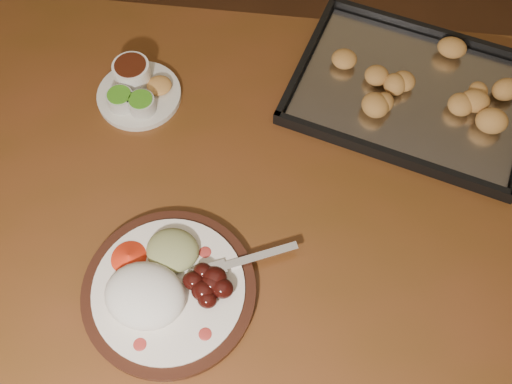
% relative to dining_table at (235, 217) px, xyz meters
% --- Properties ---
extents(dining_table, '(1.63, 1.14, 0.75)m').
position_rel_dining_table_xyz_m(dining_table, '(0.00, 0.00, 0.00)').
color(dining_table, brown).
rests_on(dining_table, ground).
extents(dinner_plate, '(0.33, 0.29, 0.07)m').
position_rel_dining_table_xyz_m(dinner_plate, '(-0.05, -0.21, 0.12)').
color(dinner_plate, '#33160E').
rests_on(dinner_plate, dining_table).
extents(condiment_saucer, '(0.17, 0.17, 0.06)m').
position_rel_dining_table_xyz_m(condiment_saucer, '(-0.25, 0.16, 0.12)').
color(condiment_saucer, silver).
rests_on(condiment_saucer, dining_table).
extents(baking_tray, '(0.49, 0.39, 0.05)m').
position_rel_dining_table_xyz_m(baking_tray, '(0.27, 0.31, 0.11)').
color(baking_tray, black).
rests_on(baking_tray, dining_table).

